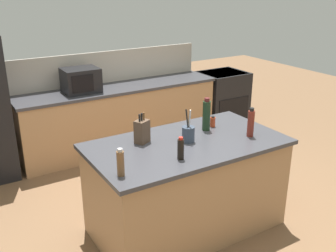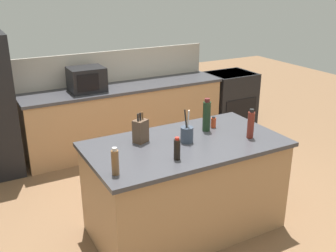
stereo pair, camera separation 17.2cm
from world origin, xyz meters
TOP-DOWN VIEW (x-y plane):
  - ground_plane at (0.00, 0.00)m, footprint 14.00×14.00m
  - back_counter_run at (0.30, 2.20)m, footprint 2.96×0.66m
  - wall_backsplash at (0.30, 2.52)m, footprint 2.92×0.03m
  - kitchen_island at (0.00, 0.00)m, footprint 1.87×1.03m
  - range_oven at (2.20, 2.20)m, footprint 0.76×0.65m
  - microwave at (-0.25, 2.20)m, footprint 0.47×0.39m
  - knife_block at (-0.37, 0.22)m, footprint 0.16×0.15m
  - utensil_crock at (0.01, 0.01)m, footprint 0.12×0.12m
  - wine_bottle at (0.34, 0.17)m, footprint 0.08×0.08m
  - vinegar_bottle at (0.61, -0.19)m, footprint 0.07×0.07m
  - pepper_grinder at (-0.82, -0.28)m, footprint 0.06×0.06m
  - spice_jar_paprika at (0.46, 0.21)m, footprint 0.05×0.05m
  - soy_sauce_bottle at (-0.26, -0.28)m, footprint 0.06×0.06m

SIDE VIEW (x-z plane):
  - ground_plane at x=0.00m, z-range 0.00..0.00m
  - range_oven at x=2.20m, z-range 0.01..0.93m
  - back_counter_run at x=0.30m, z-range 0.00..0.94m
  - kitchen_island at x=0.00m, z-range 0.00..0.94m
  - spice_jar_paprika at x=0.46m, z-range 0.94..1.05m
  - utensil_crock at x=0.01m, z-range 0.86..1.18m
  - soy_sauce_bottle at x=-0.26m, z-range 0.93..1.14m
  - pepper_grinder at x=-0.82m, z-range 0.93..1.16m
  - knife_block at x=-0.37m, z-range 0.91..1.20m
  - vinegar_bottle at x=0.61m, z-range 0.93..1.22m
  - wine_bottle at x=0.34m, z-range 0.93..1.27m
  - microwave at x=-0.25m, z-range 0.94..1.27m
  - wall_backsplash at x=0.30m, z-range 0.94..1.40m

